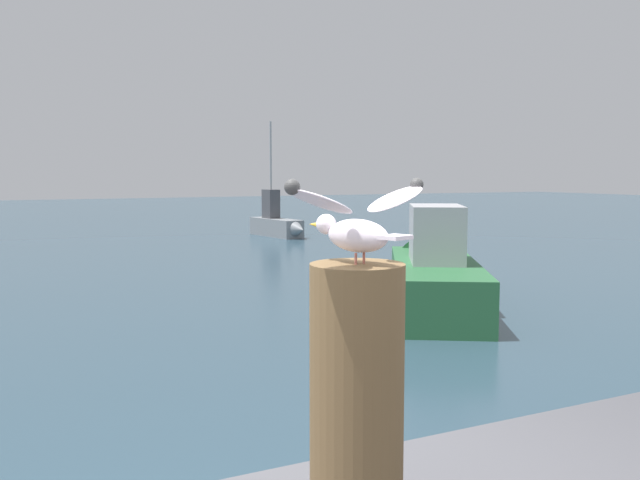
{
  "coord_description": "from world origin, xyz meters",
  "views": [
    {
      "loc": [
        -0.75,
        -2.29,
        2.26
      ],
      "look_at": [
        0.27,
        -0.26,
        2.04
      ],
      "focal_mm": 38.68,
      "sensor_mm": 36.0,
      "label": 1
    }
  ],
  "objects_px": {
    "seagull": "(357,222)",
    "boat_green": "(432,272)",
    "boat_grey": "(278,223)",
    "mooring_post": "(357,397)"
  },
  "relations": [
    {
      "from": "boat_grey",
      "to": "boat_green",
      "type": "distance_m",
      "value": 12.96
    },
    {
      "from": "mooring_post",
      "to": "boat_grey",
      "type": "relative_size",
      "value": 0.2
    },
    {
      "from": "seagull",
      "to": "boat_green",
      "type": "bearing_deg",
      "value": 52.54
    },
    {
      "from": "seagull",
      "to": "boat_green",
      "type": "distance_m",
      "value": 10.13
    },
    {
      "from": "seagull",
      "to": "boat_green",
      "type": "height_order",
      "value": "seagull"
    },
    {
      "from": "seagull",
      "to": "boat_grey",
      "type": "bearing_deg",
      "value": 67.26
    },
    {
      "from": "seagull",
      "to": "boat_grey",
      "type": "xyz_separation_m",
      "value": [
        8.65,
        20.65,
        -1.64
      ]
    },
    {
      "from": "mooring_post",
      "to": "seagull",
      "type": "xyz_separation_m",
      "value": [
        -0.0,
        0.0,
        0.54
      ]
    },
    {
      "from": "boat_grey",
      "to": "seagull",
      "type": "bearing_deg",
      "value": -112.74
    },
    {
      "from": "boat_green",
      "to": "seagull",
      "type": "bearing_deg",
      "value": -127.46
    }
  ]
}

